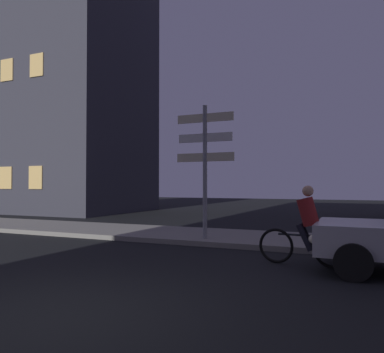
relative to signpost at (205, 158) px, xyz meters
The scene contains 5 objects.
ground_plane 6.58m from the signpost, 86.24° to the right, with size 80.00×80.00×0.00m, color black.
sidewalk_kerb 2.51m from the signpost, 66.52° to the left, with size 40.00×2.97×0.14m, color gray.
signpost is the anchor object (origin of this frame).
cyclist 3.84m from the signpost, 33.21° to the right, with size 1.82×0.35×1.61m.
building_left_block 17.07m from the signpost, 145.11° to the left, with size 8.56×7.47×20.57m.
Camera 1 is at (3.42, -3.63, 1.62)m, focal length 35.28 mm.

